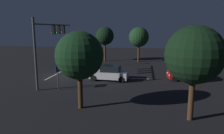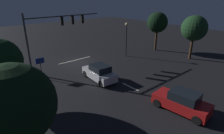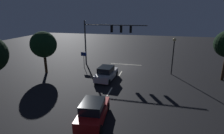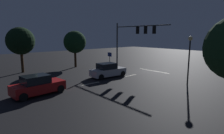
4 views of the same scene
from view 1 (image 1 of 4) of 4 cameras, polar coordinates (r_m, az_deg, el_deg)
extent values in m
plane|color=black|center=(27.37, -13.99, -2.27)|extent=(80.00, 80.00, 0.00)
cylinder|color=#383A3D|center=(20.98, -19.97, 3.14)|extent=(0.22, 0.22, 6.87)
cylinder|color=#383A3D|center=(25.09, -15.10, 10.94)|extent=(9.49, 0.14, 0.14)
cube|color=black|center=(24.66, -15.49, 9.61)|extent=(0.32, 0.36, 1.00)
sphere|color=black|center=(24.74, -15.93, 10.34)|extent=(0.20, 0.20, 0.20)
sphere|color=black|center=(24.74, -15.90, 9.59)|extent=(0.20, 0.20, 0.20)
sphere|color=#19F24C|center=(24.74, -15.86, 8.85)|extent=(0.20, 0.20, 0.20)
cube|color=black|center=(25.96, -14.19, 9.69)|extent=(0.32, 0.36, 1.00)
sphere|color=black|center=(26.04, -14.61, 10.38)|extent=(0.20, 0.20, 0.20)
sphere|color=black|center=(26.04, -14.58, 9.68)|extent=(0.20, 0.20, 0.20)
sphere|color=#19F24C|center=(26.04, -14.54, 8.97)|extent=(0.20, 0.20, 0.20)
cube|color=black|center=(27.28, -13.01, 9.76)|extent=(0.32, 0.36, 1.00)
sphere|color=black|center=(27.35, -13.41, 10.42)|extent=(0.20, 0.20, 0.20)
sphere|color=black|center=(27.35, -13.38, 9.75)|extent=(0.20, 0.20, 0.20)
sphere|color=#19F24C|center=(27.35, -13.35, 9.08)|extent=(0.20, 0.20, 0.20)
cube|color=beige|center=(26.09, -5.86, -2.62)|extent=(0.16, 2.20, 0.01)
cube|color=beige|center=(25.26, 7.44, -3.09)|extent=(0.16, 2.20, 0.01)
cube|color=beige|center=(25.84, 20.88, -3.40)|extent=(0.16, 2.20, 0.01)
cube|color=beige|center=(27.67, -15.42, -2.20)|extent=(5.00, 0.16, 0.01)
cube|color=#B7B7BC|center=(24.21, -0.81, -2.10)|extent=(2.08, 4.41, 0.80)
cube|color=black|center=(24.02, -0.35, -0.40)|extent=(1.74, 2.20, 0.68)
cylinder|color=black|center=(23.91, -5.02, -2.99)|extent=(0.27, 0.69, 0.68)
cylinder|color=black|center=(25.48, -3.87, -2.14)|extent=(0.27, 0.69, 0.68)
cylinder|color=black|center=(23.16, 2.56, -3.40)|extent=(0.27, 0.69, 0.68)
cylinder|color=black|center=(24.77, 3.25, -2.49)|extent=(0.27, 0.69, 0.68)
sphere|color=#F9EFC6|center=(24.18, -6.07, -2.06)|extent=(0.20, 0.20, 0.20)
sphere|color=#F9EFC6|center=(25.38, -5.12, -1.44)|extent=(0.20, 0.20, 0.20)
cube|color=maroon|center=(25.67, 19.64, -1.99)|extent=(2.15, 4.44, 0.80)
cube|color=black|center=(25.59, 20.18, -0.37)|extent=(1.77, 2.23, 0.68)
cylinder|color=black|center=(24.55, 16.52, -3.03)|extent=(0.28, 0.70, 0.68)
cylinder|color=black|center=(26.15, 15.74, -2.18)|extent=(0.28, 0.70, 0.68)
cylinder|color=black|center=(25.43, 23.58, -3.02)|extent=(0.28, 0.70, 0.68)
cylinder|color=black|center=(26.98, 22.42, -2.20)|extent=(0.28, 0.70, 0.68)
sphere|color=#F9EFC6|center=(24.55, 15.28, -2.18)|extent=(0.20, 0.20, 0.20)
sphere|color=#F9EFC6|center=(25.80, 14.73, -1.55)|extent=(0.20, 0.20, 0.20)
cylinder|color=black|center=(32.53, -5.41, 3.99)|extent=(0.14, 0.14, 4.51)
sphere|color=#F9D88C|center=(32.35, -5.48, 8.28)|extent=(0.44, 0.44, 0.44)
cylinder|color=#383A3D|center=(20.88, -14.37, -2.77)|extent=(0.09, 0.09, 2.44)
cube|color=navy|center=(20.71, -14.48, -0.42)|extent=(0.90, 0.10, 0.60)
cylinder|color=#382314|center=(37.68, 7.15, 3.72)|extent=(0.36, 0.36, 3.06)
sphere|color=#163319|center=(37.47, 7.25, 8.02)|extent=(3.46, 3.46, 3.46)
cylinder|color=#382314|center=(15.83, -8.52, -6.37)|extent=(0.36, 0.36, 2.64)
sphere|color=black|center=(15.29, -8.79, 3.09)|extent=(3.47, 3.47, 3.47)
cylinder|color=#382314|center=(38.20, -1.91, 4.08)|extent=(0.36, 0.36, 3.31)
sphere|color=black|center=(38.00, -1.94, 8.37)|extent=(3.22, 3.22, 3.22)
cylinder|color=#382314|center=(14.58, 20.57, -7.93)|extent=(0.36, 0.36, 2.88)
sphere|color=black|center=(13.99, 21.30, 3.08)|extent=(3.65, 3.65, 3.65)
camera|label=2|loc=(16.65, 52.30, 16.04)|focal=29.94mm
camera|label=3|loc=(33.38, 39.51, 11.90)|focal=29.02mm
camera|label=4|loc=(41.79, 23.39, 8.45)|focal=30.14mm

